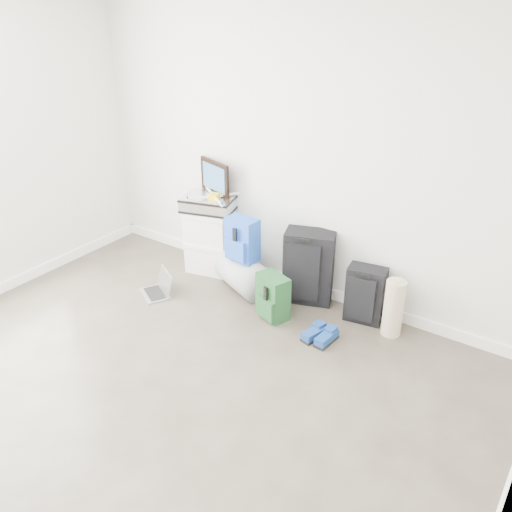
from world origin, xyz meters
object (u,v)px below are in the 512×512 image
Objects in this scene: laptop at (159,289)px; carry_on at (365,295)px; boxes_stack at (211,240)px; duffel_bag at (244,274)px; large_suitcase at (308,267)px; briefcase at (209,203)px.

carry_on is at bearing 50.36° from laptop.
boxes_stack is 1.68m from carry_on.
large_suitcase reaches higher than duffel_bag.
carry_on is (1.68, 0.01, -0.47)m from briefcase.
duffel_bag is 0.64m from large_suitcase.
laptop is at bearing -117.50° from duffel_bag.
laptop is at bearing -169.55° from large_suitcase.
boxes_stack is at bearing 161.69° from large_suitcase.
boxes_stack is 0.74m from laptop.
duffel_bag is at bearing -33.20° from briefcase.
briefcase is 1.75m from carry_on.
large_suitcase is 1.35× the size of carry_on.
large_suitcase is at bearing -11.02° from boxes_stack.
duffel_bag is 1.17m from carry_on.
boxes_stack is at bearing 110.95° from laptop.
duffel_bag is at bearing 68.72° from laptop.
duffel_bag is at bearing 178.31° from large_suitcase.
boxes_stack is at bearing -173.91° from duffel_bag.
carry_on is at bearing 31.50° from duffel_bag.
briefcase is at bearing 161.69° from large_suitcase.
carry_on is 1.92m from laptop.
duffel_bag is 0.82m from laptop.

